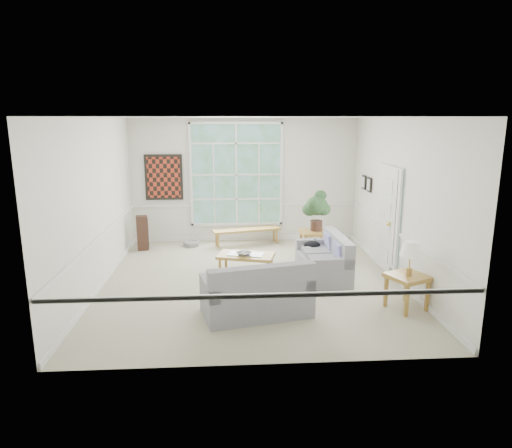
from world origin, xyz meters
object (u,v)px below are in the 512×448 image
(loveseat_right, at_px, (323,256))
(loveseat_front, at_px, (256,287))
(end_table, at_px, (314,244))
(side_table, at_px, (406,292))
(coffee_table, at_px, (246,264))

(loveseat_right, bearing_deg, loveseat_front, -132.47)
(loveseat_right, height_order, end_table, loveseat_right)
(loveseat_front, xyz_separation_m, end_table, (1.46, 2.96, -0.15))
(loveseat_right, height_order, side_table, loveseat_right)
(loveseat_front, bearing_deg, coffee_table, 79.45)
(coffee_table, bearing_deg, loveseat_front, -72.62)
(loveseat_right, distance_m, loveseat_front, 2.15)
(loveseat_right, bearing_deg, coffee_table, 167.87)
(loveseat_front, distance_m, end_table, 3.30)
(side_table, bearing_deg, end_table, 107.98)
(loveseat_front, height_order, coffee_table, loveseat_front)
(loveseat_right, relative_size, coffee_table, 1.41)
(loveseat_right, xyz_separation_m, coffee_table, (-1.46, 0.25, -0.21))
(loveseat_right, distance_m, side_table, 1.90)
(loveseat_front, bearing_deg, end_table, 50.83)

